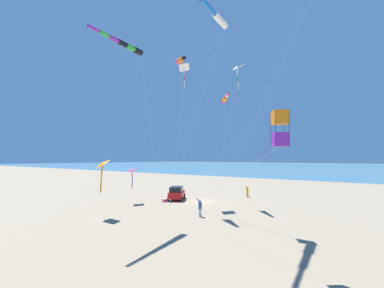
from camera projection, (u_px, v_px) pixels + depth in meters
The scene contains 15 objects.
ground_plane at pixel (202, 202), 37.38m from camera, with size 600.00×600.00×0.00m, color gray.
ocean_water_strip at pixel (374, 168), 164.77m from camera, with size 240.00×600.00×0.01m, color teal.
parked_car at pixel (177, 193), 39.11m from camera, with size 4.58×3.98×1.85m.
cooler_box at pixel (165, 200), 37.26m from camera, with size 0.62×0.42×0.42m.
person_adult_flyer at pixel (200, 207), 27.90m from camera, with size 0.65×0.64×1.81m.
person_child_green_jacket at pixel (247, 191), 41.84m from camera, with size 0.61×0.58×1.70m.
kite_windsock_red_high_left at pixel (125, 45), 25.58m from camera, with size 13.96×6.63×16.44m.
kite_box_small_distant at pixel (280, 129), 15.14m from camera, with size 7.21×14.49×8.32m.
kite_delta_yellow_midlevel at pixel (102, 165), 27.86m from camera, with size 11.95×2.29×5.67m.
kite_windsock_blue_topmost at pixel (214, 13), 24.36m from camera, with size 9.64×11.66×18.55m.
kite_delta_striped_overhead at pixel (132, 170), 36.53m from camera, with size 6.80×4.50×4.52m.
kite_windsock_long_streamer_left at pixel (181, 60), 32.27m from camera, with size 6.66×5.33×17.51m.
kite_delta_long_streamer_right at pixel (237, 68), 24.96m from camera, with size 3.33×5.32×14.07m.
kite_windsock_orange_high_right at pixel (225, 99), 35.01m from camera, with size 9.72×3.50×13.44m.
kite_delta_purple_drifting at pixel (183, 68), 37.10m from camera, with size 4.59×5.66×18.13m.
Camera 1 is at (29.96, 22.95, 5.77)m, focal length 26.51 mm.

